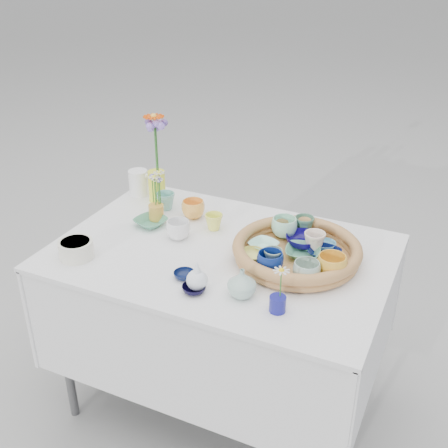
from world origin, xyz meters
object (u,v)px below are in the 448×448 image
at_px(bud_vase_seafoam, 242,283).
at_px(wicker_tray, 297,252).
at_px(display_table, 222,399).
at_px(tall_vase_yellow, 157,186).

bearing_deg(bud_vase_seafoam, wicker_tray, 72.12).
distance_m(display_table, wicker_tray, 0.85).
distance_m(wicker_tray, bud_vase_seafoam, 0.31).
bearing_deg(tall_vase_yellow, wicker_tray, -17.60).
bearing_deg(bud_vase_seafoam, tall_vase_yellow, 140.68).
xyz_separation_m(wicker_tray, tall_vase_yellow, (-0.73, 0.23, 0.03)).
bearing_deg(display_table, tall_vase_yellow, 148.01).
distance_m(wicker_tray, tall_vase_yellow, 0.77).
relative_size(wicker_tray, tall_vase_yellow, 3.35).
bearing_deg(tall_vase_yellow, display_table, -31.99).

